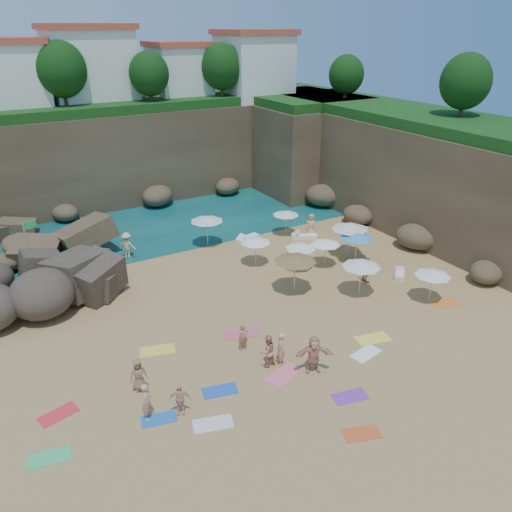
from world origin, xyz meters
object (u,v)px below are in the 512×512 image
flag_pole (29,243)px  person_stand_1 (268,351)px  person_stand_2 (127,245)px  person_stand_5 (107,258)px  parasol_1 (256,240)px  person_stand_3 (366,270)px  person_stand_4 (311,225)px  parasol_0 (207,219)px  parasol_2 (286,213)px  person_stand_0 (147,401)px  rock_outcrop (41,297)px  lounger_0 (248,238)px  person_stand_6 (280,349)px

flag_pole → person_stand_1: 16.99m
person_stand_2 → person_stand_5: size_ratio=1.28×
parasol_1 → person_stand_3: size_ratio=1.16×
person_stand_4 → person_stand_2: bearing=-157.4°
parasol_1 → person_stand_4: (6.25, 2.25, -0.89)m
parasol_0 → parasol_2: bearing=-10.8°
person_stand_0 → person_stand_1: bearing=-46.5°
person_stand_2 → person_stand_3: size_ratio=1.07×
parasol_1 → person_stand_5: parasol_1 is taller
person_stand_3 → parasol_0: bearing=32.1°
parasol_0 → person_stand_3: size_ratio=1.37×
rock_outcrop → parasol_0: bearing=9.4°
parasol_0 → lounger_0: (3.00, -0.72, -1.93)m
parasol_1 → person_stand_4: bearing=19.8°
parasol_1 → person_stand_3: parasol_1 is taller
person_stand_2 → person_stand_4: 13.82m
parasol_0 → person_stand_3: (6.11, -10.43, -1.20)m
rock_outcrop → person_stand_0: person_stand_0 is taller
person_stand_5 → flag_pole: bearing=174.9°
person_stand_0 → person_stand_1: (6.10, 0.47, -0.01)m
person_stand_0 → person_stand_2: 16.36m
flag_pole → person_stand_0: flag_pole is taller
flag_pole → person_stand_5: 4.88m
parasol_0 → person_stand_5: 7.57m
lounger_0 → person_stand_6: (-6.11, -14.04, 0.71)m
parasol_0 → person_stand_2: bearing=172.0°
person_stand_2 → person_stand_1: bearing=140.6°
flag_pole → parasol_0: (11.91, -0.20, -0.58)m
parasol_0 → flag_pole: bearing=179.0°
person_stand_3 → person_stand_5: (-13.55, 10.25, -0.14)m
parasol_0 → parasol_2: size_ratio=1.18×
parasol_2 → person_stand_0: (-15.94, -13.88, -0.91)m
person_stand_5 → rock_outcrop: bearing=-158.8°
flag_pole → person_stand_0: bearing=-82.2°
rock_outcrop → lounger_0: rock_outcrop is taller
person_stand_5 → parasol_2: bearing=-4.4°
parasol_1 → person_stand_6: 11.12m
parasol_1 → person_stand_2: (-7.19, 5.44, -0.83)m
person_stand_1 → person_stand_6: bearing=158.9°
person_stand_3 → person_stand_6: person_stand_3 is taller
parasol_2 → person_stand_3: (-0.01, -9.27, -0.88)m
parasol_0 → person_stand_2: parasol_0 is taller
person_stand_3 → person_stand_4: size_ratio=1.00×
person_stand_4 → person_stand_1: bearing=-97.1°
person_stand_3 → person_stand_6: size_ratio=1.02×
person_stand_3 → flag_pole: bearing=61.2°
flag_pole → person_stand_2: flag_pole is taller
lounger_0 → person_stand_2: bearing=157.1°
rock_outcrop → parasol_0: parasol_0 is taller
person_stand_1 → person_stand_5: size_ratio=1.15×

